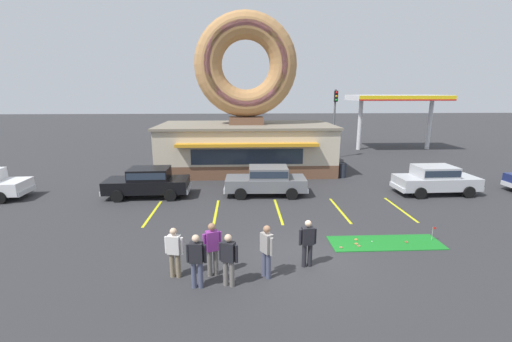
{
  "coord_description": "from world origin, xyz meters",
  "views": [
    {
      "loc": [
        -2.12,
        -10.57,
        5.63
      ],
      "look_at": [
        -1.39,
        5.0,
        2.0
      ],
      "focal_mm": 24.0,
      "sensor_mm": 36.0,
      "label": 1
    }
  ],
  "objects_px": {
    "pedestrian_clipboard_woman": "(212,247)",
    "pedestrian_crossing_woman": "(174,250)",
    "pedestrian_blue_sweater_man": "(228,258)",
    "pedestrian_hooded_kid": "(267,249)",
    "car_grey": "(266,180)",
    "putting_flag_pin": "(434,230)",
    "pedestrian_leather_jacket_man": "(197,259)",
    "traffic_light_pole": "(335,115)",
    "golf_ball": "(372,241)",
    "pedestrian_beanie_man": "(308,241)",
    "trash_bin": "(342,170)",
    "car_black": "(148,181)",
    "car_silver": "(435,179)"
  },
  "relations": [
    {
      "from": "car_grey",
      "to": "pedestrian_blue_sweater_man",
      "type": "xyz_separation_m",
      "value": [
        -1.81,
        -9.12,
        0.03
      ]
    },
    {
      "from": "pedestrian_blue_sweater_man",
      "to": "pedestrian_hooded_kid",
      "type": "relative_size",
      "value": 0.96
    },
    {
      "from": "car_grey",
      "to": "pedestrian_beanie_man",
      "type": "bearing_deg",
      "value": -84.92
    },
    {
      "from": "pedestrian_crossing_woman",
      "to": "traffic_light_pole",
      "type": "distance_m",
      "value": 21.56
    },
    {
      "from": "pedestrian_blue_sweater_man",
      "to": "trash_bin",
      "type": "height_order",
      "value": "pedestrian_blue_sweater_man"
    },
    {
      "from": "putting_flag_pin",
      "to": "pedestrian_blue_sweater_man",
      "type": "relative_size",
      "value": 0.34
    },
    {
      "from": "putting_flag_pin",
      "to": "pedestrian_leather_jacket_man",
      "type": "relative_size",
      "value": 0.33
    },
    {
      "from": "pedestrian_blue_sweater_man",
      "to": "putting_flag_pin",
      "type": "bearing_deg",
      "value": 19.57
    },
    {
      "from": "pedestrian_crossing_woman",
      "to": "traffic_light_pole",
      "type": "bearing_deg",
      "value": 62.11
    },
    {
      "from": "pedestrian_hooded_kid",
      "to": "pedestrian_beanie_man",
      "type": "height_order",
      "value": "pedestrian_hooded_kid"
    },
    {
      "from": "pedestrian_beanie_man",
      "to": "pedestrian_crossing_woman",
      "type": "height_order",
      "value": "pedestrian_crossing_woman"
    },
    {
      "from": "pedestrian_blue_sweater_man",
      "to": "pedestrian_clipboard_woman",
      "type": "distance_m",
      "value": 0.82
    },
    {
      "from": "golf_ball",
      "to": "traffic_light_pole",
      "type": "bearing_deg",
      "value": 79.98
    },
    {
      "from": "car_grey",
      "to": "pedestrian_leather_jacket_man",
      "type": "distance_m",
      "value": 9.58
    },
    {
      "from": "golf_ball",
      "to": "pedestrian_crossing_woman",
      "type": "bearing_deg",
      "value": -163.05
    },
    {
      "from": "pedestrian_clipboard_woman",
      "to": "pedestrian_beanie_man",
      "type": "distance_m",
      "value": 3.08
    },
    {
      "from": "pedestrian_blue_sweater_man",
      "to": "pedestrian_crossing_woman",
      "type": "bearing_deg",
      "value": 161.08
    },
    {
      "from": "pedestrian_hooded_kid",
      "to": "pedestrian_beanie_man",
      "type": "distance_m",
      "value": 1.51
    },
    {
      "from": "car_silver",
      "to": "pedestrian_leather_jacket_man",
      "type": "distance_m",
      "value": 15.14
    },
    {
      "from": "golf_ball",
      "to": "pedestrian_clipboard_woman",
      "type": "relative_size",
      "value": 0.02
    },
    {
      "from": "pedestrian_clipboard_woman",
      "to": "pedestrian_crossing_woman",
      "type": "distance_m",
      "value": 1.16
    },
    {
      "from": "car_black",
      "to": "pedestrian_beanie_man",
      "type": "bearing_deg",
      "value": -48.21
    },
    {
      "from": "pedestrian_leather_jacket_man",
      "to": "putting_flag_pin",
      "type": "bearing_deg",
      "value": 17.95
    },
    {
      "from": "car_silver",
      "to": "pedestrian_hooded_kid",
      "type": "relative_size",
      "value": 2.7
    },
    {
      "from": "putting_flag_pin",
      "to": "pedestrian_clipboard_woman",
      "type": "relative_size",
      "value": 0.32
    },
    {
      "from": "trash_bin",
      "to": "pedestrian_clipboard_woman",
      "type": "bearing_deg",
      "value": -122.2
    },
    {
      "from": "putting_flag_pin",
      "to": "pedestrian_clipboard_woman",
      "type": "xyz_separation_m",
      "value": [
        -8.28,
        -2.13,
        0.53
      ]
    },
    {
      "from": "golf_ball",
      "to": "pedestrian_clipboard_woman",
      "type": "height_order",
      "value": "pedestrian_clipboard_woman"
    },
    {
      "from": "pedestrian_clipboard_woman",
      "to": "car_grey",
      "type": "bearing_deg",
      "value": 74.65
    },
    {
      "from": "golf_ball",
      "to": "putting_flag_pin",
      "type": "bearing_deg",
      "value": 1.02
    },
    {
      "from": "car_grey",
      "to": "pedestrian_beanie_man",
      "type": "relative_size",
      "value": 2.87
    },
    {
      "from": "pedestrian_leather_jacket_man",
      "to": "traffic_light_pole",
      "type": "height_order",
      "value": "traffic_light_pole"
    },
    {
      "from": "pedestrian_blue_sweater_man",
      "to": "trash_bin",
      "type": "xyz_separation_m",
      "value": [
        7.19,
        12.87,
        -0.41
      ]
    },
    {
      "from": "pedestrian_beanie_man",
      "to": "car_black",
      "type": "bearing_deg",
      "value": 131.79
    },
    {
      "from": "traffic_light_pole",
      "to": "pedestrian_clipboard_woman",
      "type": "bearing_deg",
      "value": -115.15
    },
    {
      "from": "car_silver",
      "to": "trash_bin",
      "type": "distance_m",
      "value": 5.73
    },
    {
      "from": "pedestrian_clipboard_woman",
      "to": "pedestrian_crossing_woman",
      "type": "bearing_deg",
      "value": -177.08
    },
    {
      "from": "pedestrian_leather_jacket_man",
      "to": "golf_ball",
      "type": "bearing_deg",
      "value": 23.78
    },
    {
      "from": "pedestrian_clipboard_woman",
      "to": "traffic_light_pole",
      "type": "height_order",
      "value": "traffic_light_pole"
    },
    {
      "from": "pedestrian_leather_jacket_man",
      "to": "car_grey",
      "type": "bearing_deg",
      "value": 73.41
    },
    {
      "from": "car_silver",
      "to": "pedestrian_crossing_woman",
      "type": "xyz_separation_m",
      "value": [
        -12.96,
        -8.32,
        0.02
      ]
    },
    {
      "from": "golf_ball",
      "to": "car_grey",
      "type": "bearing_deg",
      "value": 119.01
    },
    {
      "from": "car_grey",
      "to": "car_black",
      "type": "distance_m",
      "value": 6.47
    },
    {
      "from": "car_grey",
      "to": "pedestrian_hooded_kid",
      "type": "bearing_deg",
      "value": -94.38
    },
    {
      "from": "putting_flag_pin",
      "to": "pedestrian_hooded_kid",
      "type": "xyz_separation_m",
      "value": [
        -6.61,
        -2.32,
        0.51
      ]
    },
    {
      "from": "trash_bin",
      "to": "pedestrian_blue_sweater_man",
      "type": "bearing_deg",
      "value": -119.19
    },
    {
      "from": "pedestrian_blue_sweater_man",
      "to": "trash_bin",
      "type": "relative_size",
      "value": 1.68
    },
    {
      "from": "golf_ball",
      "to": "pedestrian_hooded_kid",
      "type": "distance_m",
      "value": 4.88
    },
    {
      "from": "golf_ball",
      "to": "pedestrian_blue_sweater_man",
      "type": "relative_size",
      "value": 0.03
    },
    {
      "from": "pedestrian_blue_sweater_man",
      "to": "pedestrian_clipboard_woman",
      "type": "height_order",
      "value": "pedestrian_clipboard_woman"
    }
  ]
}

